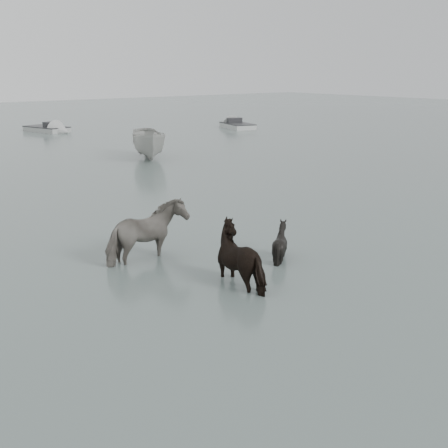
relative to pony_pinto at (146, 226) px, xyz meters
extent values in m
plane|color=#4A5854|center=(1.11, -2.99, -0.85)|extent=(140.00, 140.00, 0.00)
imported|color=black|center=(0.00, 0.00, 0.00)|extent=(2.11, 1.13, 1.70)
imported|color=black|center=(0.98, -2.49, -0.06)|extent=(1.81, 1.94, 1.58)
imported|color=black|center=(2.61, -1.85, -0.28)|extent=(1.08, 0.97, 1.15)
imported|color=#A9A9A4|center=(8.23, 13.48, -0.04)|extent=(3.23, 4.49, 1.63)
camera|label=1|loc=(-6.46, -11.08, 3.58)|focal=45.00mm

